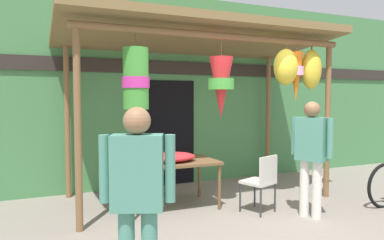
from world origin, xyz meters
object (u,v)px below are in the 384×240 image
Objects in this scene: folding_chair at (262,179)px; customer_foreground at (311,149)px; display_table at (169,165)px; vendor_in_orange at (138,191)px; flower_heap_on_table at (172,157)px.

folding_chair is 0.52× the size of customer_foreground.
display_table is 2.59m from vendor_in_orange.
display_table is 0.90× the size of vendor_in_orange.
folding_chair is at bearing 35.02° from vendor_in_orange.
flower_heap_on_table is at bearing 145.84° from customer_foreground.
vendor_in_orange is (-1.12, -2.27, 0.15)m from flower_heap_on_table.
display_table is 0.88× the size of customer_foreground.
vendor_in_orange is 3.00m from customer_foreground.
display_table is at bearing 146.72° from folding_chair.
customer_foreground is at bearing -39.00° from folding_chair.
folding_chair is 0.53× the size of vendor_in_orange.
display_table is 1.70× the size of folding_chair.
folding_chair is at bearing 141.00° from customer_foreground.
display_table is 2.06m from customer_foreground.
folding_chair is at bearing -31.74° from flower_heap_on_table.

